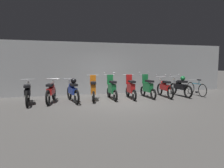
{
  "coord_description": "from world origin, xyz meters",
  "views": [
    {
      "loc": [
        -2.56,
        -8.26,
        1.68
      ],
      "look_at": [
        -0.01,
        0.75,
        0.75
      ],
      "focal_mm": 31.8,
      "sensor_mm": 36.0,
      "label": 1
    }
  ],
  "objects_px": {
    "motorbike_slot_5": "(131,88)",
    "motorbike_slot_6": "(148,87)",
    "motorbike_slot_0": "(28,93)",
    "motorbike_slot_4": "(112,88)",
    "motorbike_slot_2": "(73,90)",
    "motorbike_slot_3": "(93,89)",
    "motorbike_slot_8": "(180,86)",
    "bicycle": "(196,89)",
    "motorbike_slot_1": "(51,91)",
    "motorbike_slot_7": "(165,88)"
  },
  "relations": [
    {
      "from": "motorbike_slot_8",
      "to": "bicycle",
      "type": "distance_m",
      "value": 1.02
    },
    {
      "from": "motorbike_slot_1",
      "to": "motorbike_slot_6",
      "type": "bearing_deg",
      "value": -0.07
    },
    {
      "from": "motorbike_slot_1",
      "to": "motorbike_slot_6",
      "type": "distance_m",
      "value": 4.66
    },
    {
      "from": "motorbike_slot_5",
      "to": "motorbike_slot_6",
      "type": "relative_size",
      "value": 1.0
    },
    {
      "from": "motorbike_slot_6",
      "to": "motorbike_slot_1",
      "type": "bearing_deg",
      "value": 179.93
    },
    {
      "from": "motorbike_slot_1",
      "to": "motorbike_slot_2",
      "type": "distance_m",
      "value": 0.94
    },
    {
      "from": "bicycle",
      "to": "motorbike_slot_7",
      "type": "bearing_deg",
      "value": -179.76
    },
    {
      "from": "motorbike_slot_3",
      "to": "motorbike_slot_8",
      "type": "xyz_separation_m",
      "value": [
        4.66,
        0.03,
        0.0
      ]
    },
    {
      "from": "motorbike_slot_1",
      "to": "motorbike_slot_2",
      "type": "relative_size",
      "value": 1.0
    },
    {
      "from": "motorbike_slot_4",
      "to": "motorbike_slot_3",
      "type": "bearing_deg",
      "value": -172.04
    },
    {
      "from": "motorbike_slot_2",
      "to": "motorbike_slot_3",
      "type": "distance_m",
      "value": 0.94
    },
    {
      "from": "motorbike_slot_5",
      "to": "motorbike_slot_8",
      "type": "bearing_deg",
      "value": 0.06
    },
    {
      "from": "motorbike_slot_3",
      "to": "motorbike_slot_4",
      "type": "distance_m",
      "value": 0.94
    },
    {
      "from": "motorbike_slot_0",
      "to": "motorbike_slot_7",
      "type": "height_order",
      "value": "motorbike_slot_7"
    },
    {
      "from": "motorbike_slot_2",
      "to": "motorbike_slot_7",
      "type": "distance_m",
      "value": 4.67
    },
    {
      "from": "motorbike_slot_3",
      "to": "motorbike_slot_5",
      "type": "height_order",
      "value": "same"
    },
    {
      "from": "motorbike_slot_0",
      "to": "motorbike_slot_7",
      "type": "distance_m",
      "value": 6.54
    },
    {
      "from": "motorbike_slot_4",
      "to": "motorbike_slot_2",
      "type": "bearing_deg",
      "value": -173.53
    },
    {
      "from": "motorbike_slot_3",
      "to": "motorbike_slot_6",
      "type": "bearing_deg",
      "value": 1.49
    },
    {
      "from": "motorbike_slot_2",
      "to": "motorbike_slot_6",
      "type": "distance_m",
      "value": 3.74
    },
    {
      "from": "motorbike_slot_2",
      "to": "bicycle",
      "type": "xyz_separation_m",
      "value": [
        6.61,
        0.11,
        -0.16
      ]
    },
    {
      "from": "motorbike_slot_3",
      "to": "motorbike_slot_6",
      "type": "distance_m",
      "value": 2.79
    },
    {
      "from": "motorbike_slot_8",
      "to": "bicycle",
      "type": "bearing_deg",
      "value": -0.42
    },
    {
      "from": "motorbike_slot_3",
      "to": "motorbike_slot_0",
      "type": "bearing_deg",
      "value": -178.2
    },
    {
      "from": "motorbike_slot_0",
      "to": "motorbike_slot_4",
      "type": "height_order",
      "value": "motorbike_slot_4"
    },
    {
      "from": "motorbike_slot_3",
      "to": "motorbike_slot_7",
      "type": "xyz_separation_m",
      "value": [
        3.73,
        0.02,
        -0.03
      ]
    },
    {
      "from": "motorbike_slot_5",
      "to": "motorbike_slot_6",
      "type": "bearing_deg",
      "value": 2.59
    },
    {
      "from": "motorbike_slot_3",
      "to": "bicycle",
      "type": "height_order",
      "value": "motorbike_slot_3"
    },
    {
      "from": "motorbike_slot_6",
      "to": "motorbike_slot_4",
      "type": "bearing_deg",
      "value": 178.25
    },
    {
      "from": "motorbike_slot_2",
      "to": "motorbike_slot_5",
      "type": "bearing_deg",
      "value": 2.3
    },
    {
      "from": "motorbike_slot_0",
      "to": "motorbike_slot_6",
      "type": "relative_size",
      "value": 1.16
    },
    {
      "from": "motorbike_slot_2",
      "to": "motorbike_slot_7",
      "type": "bearing_deg",
      "value": 1.23
    },
    {
      "from": "motorbike_slot_4",
      "to": "motorbike_slot_1",
      "type": "bearing_deg",
      "value": -178.95
    },
    {
      "from": "motorbike_slot_5",
      "to": "bicycle",
      "type": "relative_size",
      "value": 0.97
    },
    {
      "from": "motorbike_slot_8",
      "to": "motorbike_slot_6",
      "type": "bearing_deg",
      "value": 178.8
    },
    {
      "from": "motorbike_slot_5",
      "to": "motorbike_slot_6",
      "type": "xyz_separation_m",
      "value": [
        0.93,
        0.04,
        0.0
      ]
    },
    {
      "from": "motorbike_slot_2",
      "to": "motorbike_slot_6",
      "type": "xyz_separation_m",
      "value": [
        3.73,
        0.15,
        0.0
      ]
    },
    {
      "from": "motorbike_slot_7",
      "to": "motorbike_slot_4",
      "type": "bearing_deg",
      "value": 177.72
    },
    {
      "from": "motorbike_slot_2",
      "to": "motorbike_slot_4",
      "type": "height_order",
      "value": "motorbike_slot_4"
    },
    {
      "from": "motorbike_slot_2",
      "to": "motorbike_slot_3",
      "type": "bearing_deg",
      "value": 4.99
    },
    {
      "from": "motorbike_slot_0",
      "to": "motorbike_slot_6",
      "type": "distance_m",
      "value": 5.6
    },
    {
      "from": "motorbike_slot_2",
      "to": "motorbike_slot_8",
      "type": "relative_size",
      "value": 0.99
    },
    {
      "from": "motorbike_slot_6",
      "to": "motorbike_slot_7",
      "type": "bearing_deg",
      "value": -3.33
    },
    {
      "from": "motorbike_slot_5",
      "to": "bicycle",
      "type": "distance_m",
      "value": 3.81
    },
    {
      "from": "motorbike_slot_4",
      "to": "motorbike_slot_7",
      "type": "relative_size",
      "value": 0.86
    },
    {
      "from": "motorbike_slot_3",
      "to": "bicycle",
      "type": "relative_size",
      "value": 0.97
    },
    {
      "from": "motorbike_slot_0",
      "to": "bicycle",
      "type": "xyz_separation_m",
      "value": [
        8.47,
        0.11,
        -0.13
      ]
    },
    {
      "from": "motorbike_slot_5",
      "to": "motorbike_slot_0",
      "type": "bearing_deg",
      "value": -178.54
    },
    {
      "from": "motorbike_slot_3",
      "to": "motorbike_slot_5",
      "type": "bearing_deg",
      "value": 0.94
    },
    {
      "from": "motorbike_slot_5",
      "to": "bicycle",
      "type": "bearing_deg",
      "value": -0.06
    }
  ]
}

